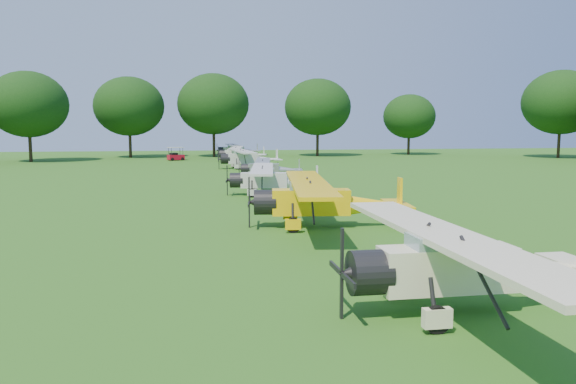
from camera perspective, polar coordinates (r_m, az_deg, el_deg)
name	(u,v)px	position (r m, az deg, el deg)	size (l,w,h in m)	color
ground	(286,209)	(32.40, -0.16, -1.76)	(160.00, 160.00, 0.00)	#235A16
tree_belt	(347,69)	(33.13, 6.04, 12.31)	(137.36, 130.27, 14.52)	black
aircraft_1	(467,261)	(15.24, 17.74, -6.65)	(7.29, 11.58, 2.29)	#EDE7C3
aircraft_2	(323,198)	(26.60, 3.57, -0.58)	(7.71, 12.25, 2.40)	yellow
aircraft_3	(271,178)	(38.88, -1.73, 1.47)	(6.71, 10.65, 2.09)	silver
aircraft_4	(268,167)	(50.97, -2.00, 2.55)	(5.88, 9.33, 1.83)	#B5B5B9
aircraft_5	(248,157)	(63.65, -4.14, 3.58)	(7.12, 11.35, 2.23)	silver
aircraft_6	(241,153)	(76.16, -4.85, 4.02)	(6.67, 10.58, 2.08)	silver
aircraft_7	(237,149)	(87.44, -5.22, 4.37)	(6.70, 10.66, 2.10)	#B5B5B9
golf_cart	(175,156)	(79.96, -11.36, 3.61)	(2.47, 2.01, 1.84)	#AD0C1F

